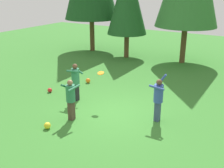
# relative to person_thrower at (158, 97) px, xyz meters

# --- Properties ---
(ground_plane) EXTENTS (40.00, 40.00, 0.00)m
(ground_plane) POSITION_rel_person_thrower_xyz_m (-1.75, -0.25, -0.97)
(ground_plane) COLOR #387A2D
(person_thrower) EXTENTS (0.57, 0.50, 1.80)m
(person_thrower) POSITION_rel_person_thrower_xyz_m (0.00, 0.00, 0.00)
(person_thrower) COLOR #38476B
(person_thrower) RESTS_ON ground_plane
(person_catcher) EXTENTS (0.61, 0.55, 1.65)m
(person_catcher) POSITION_rel_person_thrower_xyz_m (-3.76, -0.04, 0.01)
(person_catcher) COLOR black
(person_catcher) RESTS_ON ground_plane
(person_bystander) EXTENTS (0.55, 0.59, 1.57)m
(person_bystander) POSITION_rel_person_thrower_xyz_m (-2.79, -1.56, -0.04)
(person_bystander) COLOR #4C382D
(person_bystander) RESTS_ON ground_plane
(frisbee) EXTENTS (0.27, 0.27, 0.09)m
(frisbee) POSITION_rel_person_thrower_xyz_m (-2.56, 0.12, 0.44)
(frisbee) COLOR orange
(ball_red) EXTENTS (0.21, 0.21, 0.21)m
(ball_red) POSITION_rel_person_thrower_xyz_m (-5.42, 0.06, -0.86)
(ball_red) COLOR red
(ball_red) RESTS_ON ground_plane
(ball_orange) EXTENTS (0.24, 0.24, 0.24)m
(ball_orange) POSITION_rel_person_thrower_xyz_m (-4.65, 2.05, -0.85)
(ball_orange) COLOR orange
(ball_orange) RESTS_ON ground_plane
(ball_yellow) EXTENTS (0.24, 0.24, 0.24)m
(ball_yellow) POSITION_rel_person_thrower_xyz_m (-3.08, -2.57, -0.85)
(ball_yellow) COLOR yellow
(ball_yellow) RESTS_ON ground_plane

